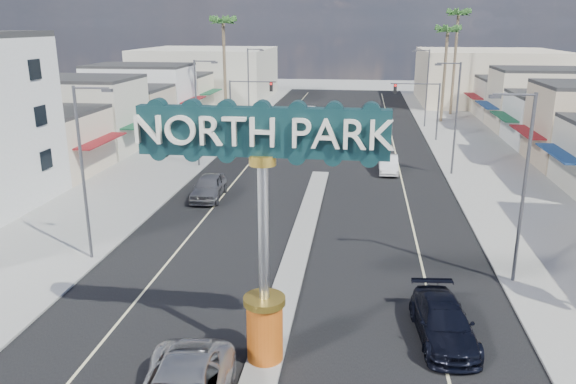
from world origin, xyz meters
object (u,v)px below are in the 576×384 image
(streetlight_l_mid, at_px, (198,108))
(palm_right_far, at_px, (458,19))
(traffic_signal_right, at_px, (421,100))
(palm_right_mid, at_px, (448,34))
(car_parked_right, at_px, (388,164))
(gateway_sign, at_px, (263,208))
(traffic_signal_left, at_px, (247,97))
(palm_left_far, at_px, (223,27))
(streetlight_l_near, at_px, (85,165))
(city_bus, at_px, (305,125))
(car_parked_left, at_px, (209,187))
(streetlight_r_far, at_px, (426,84))
(streetlight_r_near, at_px, (521,180))
(suv_right, at_px, (444,322))
(streetlight_r_mid, at_px, (454,113))
(streetlight_l_far, at_px, (250,82))

(streetlight_l_mid, bearing_deg, palm_right_far, 51.52)
(traffic_signal_right, bearing_deg, palm_right_mid, 72.37)
(palm_right_far, relative_size, car_parked_right, 3.27)
(gateway_sign, distance_m, palm_right_far, 62.20)
(traffic_signal_left, height_order, palm_left_far, palm_left_far)
(streetlight_l_near, bearing_deg, city_bus, 77.14)
(car_parked_left, bearing_deg, palm_right_mid, 57.08)
(streetlight_l_near, distance_m, streetlight_r_far, 46.90)
(gateway_sign, xyz_separation_m, streetlight_r_near, (10.43, 8.02, -0.86))
(traffic_signal_left, bearing_deg, suv_right, -68.23)
(streetlight_l_mid, height_order, streetlight_r_mid, same)
(car_parked_right, distance_m, city_bus, 15.69)
(streetlight_r_far, xyz_separation_m, palm_right_mid, (2.57, 4.00, 5.54))
(streetlight_l_near, xyz_separation_m, palm_left_far, (-2.57, 40.00, 6.43))
(streetlight_l_mid, xyz_separation_m, palm_right_mid, (23.43, 26.00, 5.54))
(traffic_signal_left, xyz_separation_m, palm_left_far, (-3.82, 6.01, 7.22))
(streetlight_l_far, xyz_separation_m, streetlight_r_near, (20.87, -42.00, 0.00))
(car_parked_left, distance_m, car_parked_right, 15.59)
(streetlight_r_near, height_order, palm_right_far, palm_right_far)
(streetlight_r_far, relative_size, palm_right_far, 0.64)
(streetlight_l_mid, bearing_deg, streetlight_r_mid, 0.00)
(streetlight_l_far, height_order, car_parked_left, streetlight_l_far)
(gateway_sign, relative_size, streetlight_r_near, 1.02)
(traffic_signal_right, bearing_deg, car_parked_right, -104.85)
(car_parked_left, height_order, car_parked_right, car_parked_left)
(streetlight_l_near, bearing_deg, palm_left_far, 93.67)
(palm_right_mid, height_order, palm_right_far, palm_right_far)
(palm_left_far, bearing_deg, car_parked_left, -78.83)
(streetlight_l_near, distance_m, suv_right, 18.46)
(palm_right_far, height_order, car_parked_right, palm_right_far)
(palm_right_mid, bearing_deg, traffic_signal_left, -151.58)
(streetlight_r_near, distance_m, car_parked_left, 21.43)
(streetlight_l_far, bearing_deg, car_parked_left, -84.22)
(streetlight_l_near, distance_m, city_bus, 34.43)
(streetlight_l_mid, relative_size, car_parked_left, 1.83)
(streetlight_l_mid, distance_m, car_parked_right, 16.52)
(palm_right_far, distance_m, car_parked_left, 47.89)
(streetlight_l_mid, xyz_separation_m, palm_right_far, (25.43, 32.00, 7.32))
(streetlight_r_far, height_order, suv_right, streetlight_r_far)
(streetlight_l_mid, bearing_deg, palm_left_far, 97.31)
(streetlight_r_near, distance_m, suv_right, 8.02)
(streetlight_l_mid, bearing_deg, streetlight_r_near, -43.79)
(streetlight_r_mid, relative_size, palm_right_mid, 0.74)
(streetlight_l_mid, xyz_separation_m, palm_left_far, (-2.57, 20.00, 6.43))
(streetlight_l_far, bearing_deg, streetlight_r_far, 0.00)
(traffic_signal_left, bearing_deg, traffic_signal_right, 0.00)
(traffic_signal_right, relative_size, suv_right, 1.18)
(gateway_sign, xyz_separation_m, streetlight_r_mid, (10.43, 28.02, -0.86))
(traffic_signal_right, xyz_separation_m, palm_right_mid, (3.82, 12.01, 6.33))
(palm_right_mid, height_order, suv_right, palm_right_mid)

